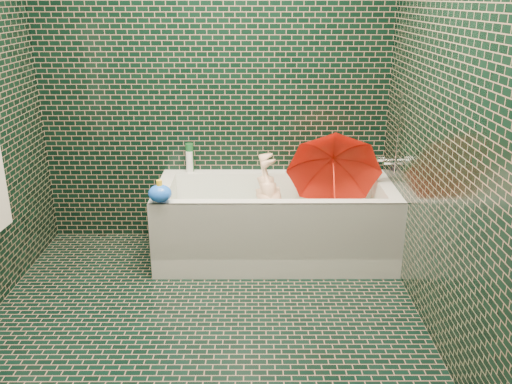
{
  "coord_description": "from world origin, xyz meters",
  "views": [
    {
      "loc": [
        0.3,
        -2.63,
        1.82
      ],
      "look_at": [
        0.31,
        0.82,
        0.57
      ],
      "focal_mm": 38.0,
      "sensor_mm": 36.0,
      "label": 1
    }
  ],
  "objects_px": {
    "rubber_duck": "(332,166)",
    "child": "(275,217)",
    "bathtub": "(275,230)",
    "bath_toy": "(160,193)",
    "umbrella": "(334,181)"
  },
  "relations": [
    {
      "from": "bathtub",
      "to": "child",
      "type": "bearing_deg",
      "value": 98.14
    },
    {
      "from": "child",
      "to": "rubber_duck",
      "type": "bearing_deg",
      "value": 126.43
    },
    {
      "from": "child",
      "to": "umbrella",
      "type": "height_order",
      "value": "umbrella"
    },
    {
      "from": "child",
      "to": "bath_toy",
      "type": "distance_m",
      "value": 0.89
    },
    {
      "from": "umbrella",
      "to": "rubber_duck",
      "type": "distance_m",
      "value": 0.37
    },
    {
      "from": "umbrella",
      "to": "bath_toy",
      "type": "distance_m",
      "value": 1.22
    },
    {
      "from": "rubber_duck",
      "to": "bath_toy",
      "type": "xyz_separation_m",
      "value": [
        -1.21,
        -0.68,
        0.03
      ]
    },
    {
      "from": "child",
      "to": "bath_toy",
      "type": "xyz_separation_m",
      "value": [
        -0.76,
        -0.33,
        0.31
      ]
    },
    {
      "from": "bathtub",
      "to": "child",
      "type": "relative_size",
      "value": 1.88
    },
    {
      "from": "umbrella",
      "to": "rubber_duck",
      "type": "relative_size",
      "value": 5.85
    },
    {
      "from": "rubber_duck",
      "to": "child",
      "type": "bearing_deg",
      "value": -163.26
    },
    {
      "from": "rubber_duck",
      "to": "bath_toy",
      "type": "distance_m",
      "value": 1.39
    },
    {
      "from": "bathtub",
      "to": "rubber_duck",
      "type": "height_order",
      "value": "rubber_duck"
    },
    {
      "from": "bath_toy",
      "to": "child",
      "type": "bearing_deg",
      "value": 30.0
    },
    {
      "from": "umbrella",
      "to": "bathtub",
      "type": "bearing_deg",
      "value": -167.67
    }
  ]
}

